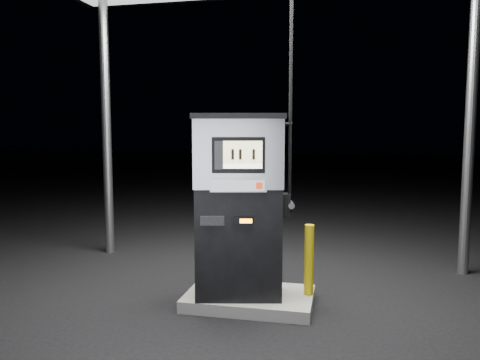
# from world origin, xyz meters

# --- Properties ---
(ground) EXTENTS (80.00, 80.00, 0.00)m
(ground) POSITION_xyz_m (0.00, 0.00, 0.00)
(ground) COLOR black
(ground) RESTS_ON ground
(pump_island) EXTENTS (1.60, 1.00, 0.15)m
(pump_island) POSITION_xyz_m (0.00, 0.00, 0.07)
(pump_island) COLOR #5F5F5B
(pump_island) RESTS_ON ground
(fuel_dispenser) EXTENTS (1.31, 0.89, 4.70)m
(fuel_dispenser) POSITION_xyz_m (-0.11, -0.10, 1.31)
(fuel_dispenser) COLOR black
(fuel_dispenser) RESTS_ON pump_island
(bollard_left) EXTENTS (0.15, 0.15, 0.90)m
(bollard_left) POSITION_xyz_m (-0.55, 0.19, 0.60)
(bollard_left) COLOR #C3AA0A
(bollard_left) RESTS_ON pump_island
(bollard_right) EXTENTS (0.12, 0.12, 0.89)m
(bollard_right) POSITION_xyz_m (0.74, 0.11, 0.60)
(bollard_right) COLOR #C3AA0A
(bollard_right) RESTS_ON pump_island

